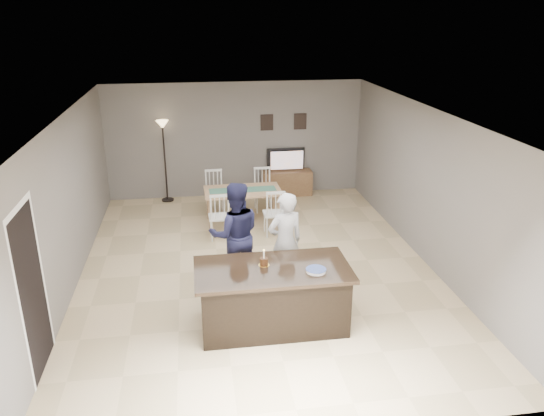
{
  "coord_description": "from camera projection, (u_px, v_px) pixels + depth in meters",
  "views": [
    {
      "loc": [
        -1.0,
        -8.25,
        4.23
      ],
      "look_at": [
        0.22,
        -0.3,
        1.21
      ],
      "focal_mm": 35.0,
      "sensor_mm": 36.0,
      "label": 1
    }
  ],
  "objects": [
    {
      "name": "doorway",
      "position": [
        30.0,
        277.0,
        6.27
      ],
      "size": [
        0.0,
        2.1,
        2.65
      ],
      "color": "black",
      "rests_on": "floor"
    },
    {
      "name": "floor",
      "position": [
        257.0,
        268.0,
        9.26
      ],
      "size": [
        8.0,
        8.0,
        0.0
      ],
      "primitive_type": "plane",
      "color": "tan",
      "rests_on": "ground"
    },
    {
      "name": "room_shell",
      "position": [
        256.0,
        176.0,
        8.67
      ],
      "size": [
        8.0,
        8.0,
        8.0
      ],
      "color": "slate",
      "rests_on": "floor"
    },
    {
      "name": "picture_frames",
      "position": [
        284.0,
        122.0,
        12.49
      ],
      "size": [
        1.1,
        0.02,
        0.38
      ],
      "color": "black",
      "rests_on": "room_shell"
    },
    {
      "name": "floor_lamp",
      "position": [
        163.0,
        139.0,
        12.02
      ],
      "size": [
        0.29,
        0.29,
        1.9
      ],
      "color": "black",
      "rests_on": "floor"
    },
    {
      "name": "tv_screen_glow",
      "position": [
        287.0,
        160.0,
        12.61
      ],
      "size": [
        0.78,
        0.0,
        0.78
      ],
      "primitive_type": "plane",
      "rotation": [
        1.57,
        0.0,
        3.14
      ],
      "color": "orange",
      "rests_on": "tv_console"
    },
    {
      "name": "plate_stack",
      "position": [
        316.0,
        270.0,
        7.17
      ],
      "size": [
        0.28,
        0.28,
        0.04
      ],
      "color": "white",
      "rests_on": "kitchen_island"
    },
    {
      "name": "birthday_cake",
      "position": [
        264.0,
        262.0,
        7.34
      ],
      "size": [
        0.16,
        0.16,
        0.24
      ],
      "color": "gold",
      "rests_on": "kitchen_island"
    },
    {
      "name": "tv_console",
      "position": [
        287.0,
        183.0,
        12.82
      ],
      "size": [
        1.2,
        0.4,
        0.6
      ],
      "primitive_type": "cube",
      "color": "brown",
      "rests_on": "floor"
    },
    {
      "name": "television",
      "position": [
        286.0,
        160.0,
        12.68
      ],
      "size": [
        0.91,
        0.12,
        0.53
      ],
      "primitive_type": "imported",
      "rotation": [
        0.0,
        0.0,
        3.14
      ],
      "color": "black",
      "rests_on": "tv_console"
    },
    {
      "name": "woman",
      "position": [
        285.0,
        242.0,
        8.3
      ],
      "size": [
        0.68,
        0.54,
        1.63
      ],
      "primitive_type": "imported",
      "rotation": [
        0.0,
        0.0,
        3.42
      ],
      "color": "#B8B9BD",
      "rests_on": "floor"
    },
    {
      "name": "man",
      "position": [
        235.0,
        235.0,
        8.43
      ],
      "size": [
        0.86,
        0.68,
        1.74
      ],
      "primitive_type": "imported",
      "rotation": [
        0.0,
        0.0,
        3.17
      ],
      "color": "#181835",
      "rests_on": "floor"
    },
    {
      "name": "kitchen_island",
      "position": [
        273.0,
        296.0,
        7.44
      ],
      "size": [
        2.15,
        1.1,
        0.9
      ],
      "color": "black",
      "rests_on": "floor"
    },
    {
      "name": "dining_table",
      "position": [
        243.0,
        196.0,
        10.99
      ],
      "size": [
        1.59,
        1.8,
        0.96
      ],
      "rotation": [
        0.0,
        0.0,
        0.02
      ],
      "color": "tan",
      "rests_on": "floor"
    }
  ]
}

